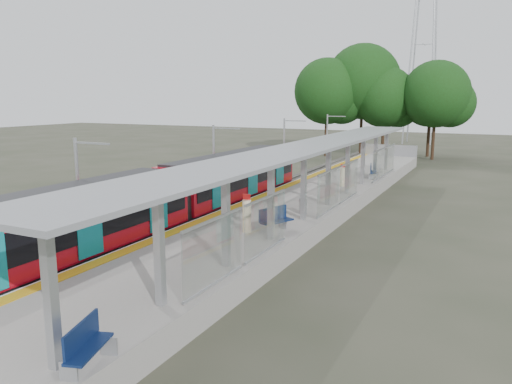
# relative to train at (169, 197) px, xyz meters

# --- Properties ---
(ground) EXTENTS (200.00, 200.00, 0.00)m
(ground) POSITION_rel_train_xyz_m (4.50, -11.43, -2.05)
(ground) COLOR #474438
(ground) RESTS_ON ground
(trackbed) EXTENTS (3.00, 70.00, 0.24)m
(trackbed) POSITION_rel_train_xyz_m (-0.00, 8.57, -1.93)
(trackbed) COLOR #59544C
(trackbed) RESTS_ON ground
(platform) EXTENTS (6.00, 50.00, 1.00)m
(platform) POSITION_rel_train_xyz_m (4.50, 8.57, -1.55)
(platform) COLOR gray
(platform) RESTS_ON ground
(tactile_strip) EXTENTS (0.60, 50.00, 0.02)m
(tactile_strip) POSITION_rel_train_xyz_m (1.95, 8.57, -1.04)
(tactile_strip) COLOR gold
(tactile_strip) RESTS_ON platform
(end_fence) EXTENTS (6.00, 0.10, 1.20)m
(end_fence) POSITION_rel_train_xyz_m (4.50, 33.52, -0.45)
(end_fence) COLOR #9EA0A5
(end_fence) RESTS_ON platform
(train) EXTENTS (2.74, 27.60, 3.62)m
(train) POSITION_rel_train_xyz_m (0.00, 0.00, 0.00)
(train) COLOR black
(train) RESTS_ON ground
(canopy) EXTENTS (3.27, 38.00, 3.66)m
(canopy) POSITION_rel_train_xyz_m (6.11, 4.75, 2.15)
(canopy) COLOR #9EA0A5
(canopy) RESTS_ON platform
(pylon) EXTENTS (8.00, 4.00, 38.00)m
(pylon) POSITION_rel_train_xyz_m (3.50, 61.57, 16.95)
(pylon) COLOR #9EA0A5
(pylon) RESTS_ON ground
(tree_cluster) EXTENTS (20.33, 12.67, 13.75)m
(tree_cluster) POSITION_rel_train_xyz_m (1.92, 40.98, 5.99)
(tree_cluster) COLOR #382316
(tree_cluster) RESTS_ON ground
(catenary_masts) EXTENTS (2.08, 48.16, 5.40)m
(catenary_masts) POSITION_rel_train_xyz_m (-1.72, 7.57, 0.86)
(catenary_masts) COLOR #9EA0A5
(catenary_masts) RESTS_ON ground
(bench_near) EXTENTS (0.94, 1.65, 1.08)m
(bench_near) POSITION_rel_train_xyz_m (7.10, -13.08, -0.48)
(bench_near) COLOR #102250
(bench_near) RESTS_ON platform
(bench_mid) EXTENTS (1.15, 1.78, 1.17)m
(bench_mid) POSITION_rel_train_xyz_m (6.19, -0.27, -0.43)
(bench_mid) COLOR #102250
(bench_mid) RESTS_ON platform
(bench_far) EXTENTS (0.85, 1.65, 1.08)m
(bench_far) POSITION_rel_train_xyz_m (6.51, 17.60, -0.48)
(bench_far) COLOR #102250
(bench_far) RESTS_ON platform
(info_pillar_near) EXTENTS (0.41, 0.41, 1.80)m
(info_pillar_near) POSITION_rel_train_xyz_m (5.02, -0.88, -0.27)
(info_pillar_near) COLOR beige
(info_pillar_near) RESTS_ON platform
(info_pillar_far) EXTENTS (0.36, 0.36, 1.58)m
(info_pillar_far) POSITION_rel_train_xyz_m (5.50, 12.96, -0.37)
(info_pillar_far) COLOR beige
(info_pillar_far) RESTS_ON platform
(litter_bin) EXTENTS (0.47, 0.47, 0.87)m
(litter_bin) POSITION_rel_train_xyz_m (6.06, 3.71, -0.62)
(litter_bin) COLOR #9EA0A5
(litter_bin) RESTS_ON platform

